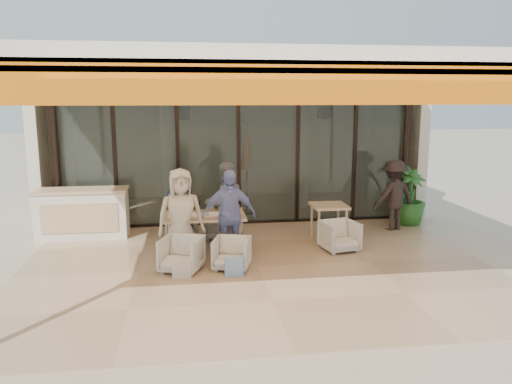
{
  "coord_description": "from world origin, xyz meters",
  "views": [
    {
      "loc": [
        -1.15,
        -8.08,
        2.87
      ],
      "look_at": [
        0.1,
        0.9,
        1.15
      ],
      "focal_mm": 35.0,
      "sensor_mm": 36.0,
      "label": 1
    }
  ],
  "objects_px": {
    "chair_near_right": "(232,252)",
    "chair_near_left": "(181,253)",
    "host_counter": "(83,213)",
    "diner_grey": "(225,204)",
    "diner_periwinkle": "(229,215)",
    "standing_woman": "(394,195)",
    "diner_cream": "(181,216)",
    "potted_palm": "(409,196)",
    "side_table": "(329,210)",
    "dining_table": "(204,217)",
    "diner_navy": "(181,208)",
    "chair_far_right": "(223,222)",
    "side_chair": "(340,235)",
    "chair_far_left": "(182,225)"
  },
  "relations": [
    {
      "from": "chair_near_right",
      "to": "chair_near_left",
      "type": "bearing_deg",
      "value": -163.65
    },
    {
      "from": "host_counter",
      "to": "diner_grey",
      "type": "bearing_deg",
      "value": -17.59
    },
    {
      "from": "diner_periwinkle",
      "to": "standing_woman",
      "type": "xyz_separation_m",
      "value": [
        3.72,
        1.53,
        -0.04
      ]
    },
    {
      "from": "host_counter",
      "to": "diner_cream",
      "type": "bearing_deg",
      "value": -41.78
    },
    {
      "from": "chair_near_right",
      "to": "potted_palm",
      "type": "xyz_separation_m",
      "value": [
        4.27,
        2.45,
        0.37
      ]
    },
    {
      "from": "diner_cream",
      "to": "chair_near_left",
      "type": "bearing_deg",
      "value": -98.71
    },
    {
      "from": "diner_cream",
      "to": "side_table",
      "type": "distance_m",
      "value": 3.12
    },
    {
      "from": "chair_near_left",
      "to": "diner_grey",
      "type": "height_order",
      "value": "diner_grey"
    },
    {
      "from": "dining_table",
      "to": "diner_navy",
      "type": "xyz_separation_m",
      "value": [
        -0.41,
        0.44,
        0.1
      ]
    },
    {
      "from": "diner_grey",
      "to": "diner_periwinkle",
      "type": "relative_size",
      "value": 1.01
    },
    {
      "from": "dining_table",
      "to": "side_table",
      "type": "xyz_separation_m",
      "value": [
        2.54,
        0.52,
        -0.05
      ]
    },
    {
      "from": "chair_far_right",
      "to": "diner_periwinkle",
      "type": "distance_m",
      "value": 1.48
    },
    {
      "from": "diner_cream",
      "to": "diner_periwinkle",
      "type": "relative_size",
      "value": 1.02
    },
    {
      "from": "chair_near_left",
      "to": "diner_grey",
      "type": "xyz_separation_m",
      "value": [
        0.84,
        1.4,
        0.5
      ]
    },
    {
      "from": "diner_grey",
      "to": "diner_cream",
      "type": "xyz_separation_m",
      "value": [
        -0.84,
        -0.9,
        0.01
      ]
    },
    {
      "from": "chair_far_right",
      "to": "side_table",
      "type": "relative_size",
      "value": 0.92
    },
    {
      "from": "diner_cream",
      "to": "side_chair",
      "type": "relative_size",
      "value": 2.59
    },
    {
      "from": "chair_far_left",
      "to": "potted_palm",
      "type": "height_order",
      "value": "potted_palm"
    },
    {
      "from": "host_counter",
      "to": "diner_navy",
      "type": "xyz_separation_m",
      "value": [
        2.02,
        -0.91,
        0.25
      ]
    },
    {
      "from": "chair_far_left",
      "to": "chair_near_left",
      "type": "bearing_deg",
      "value": 93.6
    },
    {
      "from": "side_chair",
      "to": "host_counter",
      "type": "bearing_deg",
      "value": 150.63
    },
    {
      "from": "host_counter",
      "to": "side_table",
      "type": "distance_m",
      "value": 5.05
    },
    {
      "from": "chair_near_right",
      "to": "potted_palm",
      "type": "distance_m",
      "value": 4.94
    },
    {
      "from": "side_table",
      "to": "diner_navy",
      "type": "bearing_deg",
      "value": -178.49
    },
    {
      "from": "diner_grey",
      "to": "standing_woman",
      "type": "bearing_deg",
      "value": 173.39
    },
    {
      "from": "dining_table",
      "to": "standing_woman",
      "type": "relative_size",
      "value": 0.96
    },
    {
      "from": "chair_near_right",
      "to": "diner_grey",
      "type": "distance_m",
      "value": 1.49
    },
    {
      "from": "chair_far_right",
      "to": "diner_periwinkle",
      "type": "bearing_deg",
      "value": 109.26
    },
    {
      "from": "diner_grey",
      "to": "side_chair",
      "type": "height_order",
      "value": "diner_grey"
    },
    {
      "from": "chair_far_left",
      "to": "diner_grey",
      "type": "height_order",
      "value": "diner_grey"
    },
    {
      "from": "dining_table",
      "to": "chair_near_left",
      "type": "xyz_separation_m",
      "value": [
        -0.41,
        -0.96,
        -0.36
      ]
    },
    {
      "from": "side_table",
      "to": "dining_table",
      "type": "bearing_deg",
      "value": -168.39
    },
    {
      "from": "dining_table",
      "to": "diner_periwinkle",
      "type": "height_order",
      "value": "diner_periwinkle"
    },
    {
      "from": "diner_navy",
      "to": "diner_periwinkle",
      "type": "xyz_separation_m",
      "value": [
        0.84,
        -0.9,
        0.03
      ]
    },
    {
      "from": "host_counter",
      "to": "dining_table",
      "type": "height_order",
      "value": "host_counter"
    },
    {
      "from": "chair_far_right",
      "to": "standing_woman",
      "type": "height_order",
      "value": "standing_woman"
    },
    {
      "from": "host_counter",
      "to": "diner_navy",
      "type": "relative_size",
      "value": 1.18
    },
    {
      "from": "chair_near_right",
      "to": "standing_woman",
      "type": "relative_size",
      "value": 0.39
    },
    {
      "from": "diner_grey",
      "to": "chair_near_left",
      "type": "bearing_deg",
      "value": 42.76
    },
    {
      "from": "chair_far_right",
      "to": "chair_near_right",
      "type": "relative_size",
      "value": 1.14
    },
    {
      "from": "dining_table",
      "to": "chair_near_left",
      "type": "relative_size",
      "value": 2.29
    },
    {
      "from": "dining_table",
      "to": "chair_near_right",
      "type": "distance_m",
      "value": 1.11
    },
    {
      "from": "standing_woman",
      "to": "host_counter",
      "type": "bearing_deg",
      "value": -19.61
    },
    {
      "from": "diner_periwinkle",
      "to": "potted_palm",
      "type": "height_order",
      "value": "diner_periwinkle"
    },
    {
      "from": "chair_near_left",
      "to": "diner_periwinkle",
      "type": "bearing_deg",
      "value": 51.44
    },
    {
      "from": "dining_table",
      "to": "diner_cream",
      "type": "bearing_deg",
      "value": -132.26
    },
    {
      "from": "potted_palm",
      "to": "chair_near_left",
      "type": "bearing_deg",
      "value": -154.37
    },
    {
      "from": "diner_cream",
      "to": "standing_woman",
      "type": "bearing_deg",
      "value": 9.87
    },
    {
      "from": "chair_near_left",
      "to": "diner_periwinkle",
      "type": "distance_m",
      "value": 1.09
    },
    {
      "from": "chair_far_right",
      "to": "potted_palm",
      "type": "distance_m",
      "value": 4.32
    }
  ]
}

